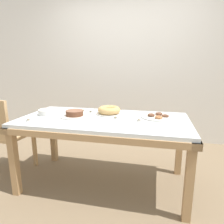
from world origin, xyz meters
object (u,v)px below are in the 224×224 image
at_px(cake_chocolate_round, 75,114).
at_px(tealight_left_edge, 28,120).
at_px(tealight_right_edge, 139,121).
at_px(pastry_platter, 158,117).
at_px(tealight_centre, 83,111).
at_px(cake_golden_bundt, 109,111).
at_px(tealight_near_cakes, 91,112).
at_px(plate_stack, 48,112).
at_px(chair, 4,133).
at_px(tealight_near_front, 115,118).

bearing_deg(cake_chocolate_round, tealight_left_edge, -142.40).
relative_size(tealight_right_edge, tealight_left_edge, 1.00).
height_order(pastry_platter, tealight_centre, pastry_platter).
bearing_deg(tealight_right_edge, cake_golden_bundt, 146.73).
bearing_deg(cake_chocolate_round, tealight_near_cakes, 61.19).
bearing_deg(pastry_platter, plate_stack, -174.14).
height_order(cake_chocolate_round, tealight_left_edge, cake_chocolate_round).
xyz_separation_m(chair, tealight_centre, (0.90, 0.28, 0.25)).
bearing_deg(cake_chocolate_round, plate_stack, 176.23).
bearing_deg(chair, tealight_near_cakes, 13.32).
height_order(chair, cake_chocolate_round, chair).
bearing_deg(tealight_centre, tealight_left_edge, -124.99).
bearing_deg(tealight_near_cakes, cake_chocolate_round, -118.81).
xyz_separation_m(chair, tealight_near_cakes, (1.01, 0.24, 0.25)).
bearing_deg(tealight_right_edge, tealight_near_front, 170.92).
bearing_deg(tealight_near_front, pastry_platter, 19.75).
distance_m(tealight_right_edge, tealight_near_cakes, 0.64).
relative_size(pastry_platter, tealight_left_edge, 8.77).
bearing_deg(pastry_platter, tealight_left_edge, -161.01).
distance_m(cake_golden_bundt, tealight_right_edge, 0.43).
height_order(tealight_near_front, tealight_near_cakes, same).
bearing_deg(tealight_left_edge, cake_chocolate_round, 37.60).
bearing_deg(cake_golden_bundt, tealight_left_edge, -146.15).
height_order(chair, tealight_near_front, chair).
distance_m(pastry_platter, tealight_left_edge, 1.33).
bearing_deg(tealight_right_edge, pastry_platter, 46.41).
distance_m(tealight_centre, tealight_near_cakes, 0.12).
bearing_deg(tealight_near_front, tealight_right_edge, -9.08).
xyz_separation_m(chair, tealight_left_edge, (0.53, -0.25, 0.25)).
xyz_separation_m(chair, cake_chocolate_round, (0.90, 0.03, 0.27)).
bearing_deg(tealight_centre, tealight_near_cakes, -21.37).
distance_m(pastry_platter, tealight_near_front, 0.46).
xyz_separation_m(pastry_platter, tealight_left_edge, (-1.26, -0.43, -0.00)).
bearing_deg(tealight_left_edge, chair, 154.49).
bearing_deg(tealight_near_cakes, tealight_centre, 158.63).
xyz_separation_m(cake_golden_bundt, tealight_left_edge, (-0.71, -0.48, -0.03)).
distance_m(chair, tealight_centre, 0.98).
distance_m(cake_golden_bundt, tealight_near_cakes, 0.23).
relative_size(plate_stack, tealight_near_cakes, 5.25).
height_order(pastry_platter, tealight_left_edge, pastry_platter).
xyz_separation_m(cake_golden_bundt, pastry_platter, (0.55, -0.04, -0.03)).
height_order(cake_golden_bundt, tealight_left_edge, cake_golden_bundt).
relative_size(tealight_centre, tealight_left_edge, 1.00).
bearing_deg(chair, tealight_near_front, 1.07).
xyz_separation_m(pastry_platter, plate_stack, (-1.22, -0.12, 0.02)).
bearing_deg(chair, tealight_left_edge, -25.51).
xyz_separation_m(plate_stack, tealight_right_edge, (1.03, -0.07, -0.02)).
relative_size(cake_golden_bundt, tealight_centre, 7.36).
relative_size(tealight_left_edge, tealight_near_front, 1.00).
xyz_separation_m(tealight_left_edge, tealight_near_front, (0.83, 0.28, 0.00)).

